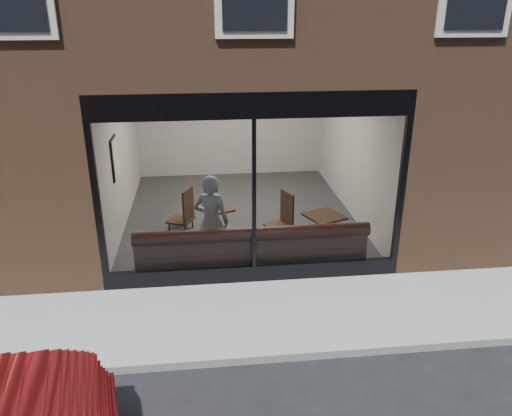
{
  "coord_description": "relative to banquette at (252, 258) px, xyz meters",
  "views": [
    {
      "loc": [
        -0.81,
        -5.37,
        4.35
      ],
      "look_at": [
        0.07,
        2.4,
        1.2
      ],
      "focal_mm": 35.0,
      "sensor_mm": 36.0,
      "label": 1
    }
  ],
  "objects": [
    {
      "name": "kerb_near",
      "position": [
        0.0,
        -2.5,
        -0.17
      ],
      "size": [
        40.0,
        0.1,
        0.12
      ],
      "primitive_type": "cube",
      "color": "gray",
      "rests_on": "ground"
    },
    {
      "name": "storefront_kick",
      "position": [
        0.0,
        -0.4,
        -0.08
      ],
      "size": [
        5.0,
        0.1,
        0.3
      ],
      "primitive_type": "cube",
      "color": "black",
      "rests_on": "ground"
    },
    {
      "name": "cafe_wall_right",
      "position": [
        2.49,
        2.55,
        1.37
      ],
      "size": [
        0.0,
        6.0,
        6.0
      ],
      "primitive_type": "plane",
      "rotation": [
        1.57,
        0.0,
        -1.57
      ],
      "color": "beige",
      "rests_on": "ground"
    },
    {
      "name": "wall_poster",
      "position": [
        -2.45,
        1.64,
        1.45
      ],
      "size": [
        0.02,
        0.56,
        0.75
      ],
      "primitive_type": "cube",
      "color": "white",
      "rests_on": "cafe_wall_left"
    },
    {
      "name": "cafe_floor",
      "position": [
        0.0,
        2.55,
        -0.21
      ],
      "size": [
        6.0,
        6.0,
        0.0
      ],
      "primitive_type": "plane",
      "color": "#2D2D30",
      "rests_on": "ground"
    },
    {
      "name": "sidewalk_near",
      "position": [
        0.0,
        -1.45,
        -0.22
      ],
      "size": [
        40.0,
        2.0,
        0.01
      ],
      "primitive_type": "cube",
      "color": "gray",
      "rests_on": "ground"
    },
    {
      "name": "cafe_wall_left",
      "position": [
        -2.49,
        2.55,
        1.37
      ],
      "size": [
        0.0,
        6.0,
        6.0
      ],
      "primitive_type": "plane",
      "rotation": [
        1.57,
        0.0,
        1.57
      ],
      "color": "beige",
      "rests_on": "ground"
    },
    {
      "name": "person",
      "position": [
        -0.68,
        0.26,
        0.63
      ],
      "size": [
        0.71,
        0.56,
        1.72
      ],
      "primitive_type": "imported",
      "rotation": [
        0.0,
        0.0,
        2.87
      ],
      "color": "#92AFC1",
      "rests_on": "cafe_floor"
    },
    {
      "name": "cafe_chair_left",
      "position": [
        -1.3,
        1.85,
        0.01
      ],
      "size": [
        0.62,
        0.62,
        0.05
      ],
      "primitive_type": "cube",
      "rotation": [
        0.0,
        0.0,
        2.72
      ],
      "color": "black",
      "rests_on": "cafe_floor"
    },
    {
      "name": "cafe_wall_back",
      "position": [
        0.0,
        5.54,
        1.37
      ],
      "size": [
        5.0,
        0.0,
        5.0
      ],
      "primitive_type": "plane",
      "rotation": [
        1.57,
        0.0,
        0.0
      ],
      "color": "beige",
      "rests_on": "ground"
    },
    {
      "name": "ground",
      "position": [
        0.0,
        -2.45,
        -0.23
      ],
      "size": [
        120.0,
        120.0,
        0.0
      ],
      "primitive_type": "plane",
      "color": "black",
      "rests_on": "ground"
    },
    {
      "name": "storefront_mullion",
      "position": [
        0.0,
        -0.4,
        1.32
      ],
      "size": [
        0.06,
        0.1,
        2.5
      ],
      "primitive_type": "cube",
      "color": "black",
      "rests_on": "storefront_kick"
    },
    {
      "name": "cafe_table_left",
      "position": [
        -0.56,
        1.16,
        0.52
      ],
      "size": [
        0.73,
        0.73,
        0.04
      ],
      "primitive_type": "cube",
      "rotation": [
        0.0,
        0.0,
        0.41
      ],
      "color": "black",
      "rests_on": "cafe_floor"
    },
    {
      "name": "host_building_pier_right",
      "position": [
        3.75,
        5.55,
        1.38
      ],
      "size": [
        2.5,
        12.0,
        3.2
      ],
      "primitive_type": "cube",
      "color": "brown",
      "rests_on": "ground"
    },
    {
      "name": "cafe_table_right",
      "position": [
        1.43,
        0.55,
        0.52
      ],
      "size": [
        0.83,
        0.83,
        0.04
      ],
      "primitive_type": "cube",
      "rotation": [
        0.0,
        0.0,
        0.4
      ],
      "color": "black",
      "rests_on": "cafe_floor"
    },
    {
      "name": "cafe_chair_right",
      "position": [
        0.69,
        1.3,
        0.01
      ],
      "size": [
        0.61,
        0.61,
        0.04
      ],
      "primitive_type": "cube",
      "rotation": [
        0.0,
        0.0,
        3.52
      ],
      "color": "black",
      "rests_on": "cafe_floor"
    },
    {
      "name": "host_building_pier_left",
      "position": [
        -3.75,
        5.55,
        1.38
      ],
      "size": [
        2.5,
        12.0,
        3.2
      ],
      "primitive_type": "cube",
      "color": "brown",
      "rests_on": "ground"
    },
    {
      "name": "host_building_backfill",
      "position": [
        0.0,
        8.55,
        1.38
      ],
      "size": [
        5.0,
        6.0,
        3.2
      ],
      "primitive_type": "cube",
      "color": "brown",
      "rests_on": "ground"
    },
    {
      "name": "storefront_glass",
      "position": [
        0.0,
        -0.43,
        1.33
      ],
      "size": [
        4.8,
        0.0,
        4.8
      ],
      "primitive_type": "plane",
      "rotation": [
        1.57,
        0.0,
        0.0
      ],
      "color": "white",
      "rests_on": "storefront_kick"
    },
    {
      "name": "cafe_ceiling",
      "position": [
        0.0,
        2.55,
        2.97
      ],
      "size": [
        6.0,
        6.0,
        0.0
      ],
      "primitive_type": "plane",
      "rotation": [
        3.14,
        0.0,
        0.0
      ],
      "color": "white",
      "rests_on": "host_building_upper"
    },
    {
      "name": "storefront_header",
      "position": [
        0.0,
        -0.4,
        2.77
      ],
      "size": [
        5.0,
        0.1,
        0.4
      ],
      "primitive_type": "cube",
      "color": "black",
      "rests_on": "host_building_upper"
    },
    {
      "name": "banquette",
      "position": [
        0.0,
        0.0,
        0.0
      ],
      "size": [
        4.0,
        0.55,
        0.45
      ],
      "primitive_type": "cube",
      "color": "black",
      "rests_on": "cafe_floor"
    }
  ]
}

